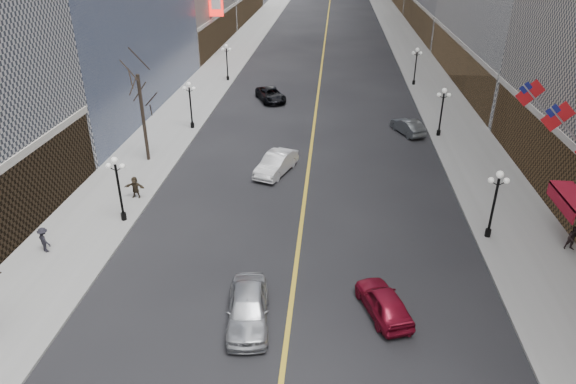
% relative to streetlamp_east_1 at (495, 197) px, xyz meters
% --- Properties ---
extents(sidewalk_east, '(6.00, 230.00, 0.15)m').
position_rel_streetlamp_east_1_xyz_m(sidewalk_east, '(2.20, 40.00, -2.83)').
color(sidewalk_east, gray).
rests_on(sidewalk_east, ground).
extents(sidewalk_west, '(6.00, 230.00, 0.15)m').
position_rel_streetlamp_east_1_xyz_m(sidewalk_west, '(-25.80, 40.00, -2.83)').
color(sidewalk_west, gray).
rests_on(sidewalk_west, ground).
extents(lane_line, '(0.25, 200.00, 0.02)m').
position_rel_streetlamp_east_1_xyz_m(lane_line, '(-11.80, 50.00, -2.89)').
color(lane_line, gold).
rests_on(lane_line, ground).
extents(streetlamp_east_1, '(1.26, 0.44, 4.52)m').
position_rel_streetlamp_east_1_xyz_m(streetlamp_east_1, '(0.00, 0.00, 0.00)').
color(streetlamp_east_1, black).
rests_on(streetlamp_east_1, sidewalk_east).
extents(streetlamp_east_2, '(1.26, 0.44, 4.52)m').
position_rel_streetlamp_east_1_xyz_m(streetlamp_east_2, '(0.00, 18.00, 0.00)').
color(streetlamp_east_2, black).
rests_on(streetlamp_east_2, sidewalk_east).
extents(streetlamp_east_3, '(1.26, 0.44, 4.52)m').
position_rel_streetlamp_east_1_xyz_m(streetlamp_east_3, '(0.00, 36.00, 0.00)').
color(streetlamp_east_3, black).
rests_on(streetlamp_east_3, sidewalk_east).
extents(streetlamp_west_1, '(1.26, 0.44, 4.52)m').
position_rel_streetlamp_east_1_xyz_m(streetlamp_west_1, '(-23.60, 0.00, 0.00)').
color(streetlamp_west_1, black).
rests_on(streetlamp_west_1, sidewalk_west).
extents(streetlamp_west_2, '(1.26, 0.44, 4.52)m').
position_rel_streetlamp_east_1_xyz_m(streetlamp_west_2, '(-23.60, 18.00, 0.00)').
color(streetlamp_west_2, black).
rests_on(streetlamp_west_2, sidewalk_west).
extents(streetlamp_west_3, '(1.26, 0.44, 4.52)m').
position_rel_streetlamp_east_1_xyz_m(streetlamp_west_3, '(-23.60, 36.00, 0.00)').
color(streetlamp_west_3, black).
rests_on(streetlamp_west_3, sidewalk_west).
extents(flag_4, '(2.87, 0.12, 2.87)m').
position_rel_streetlamp_east_1_xyz_m(flag_4, '(3.51, 2.00, 4.39)').
color(flag_4, '#B2B2B7').
rests_on(flag_4, ground).
extents(flag_5, '(2.87, 0.12, 2.87)m').
position_rel_streetlamp_east_1_xyz_m(flag_5, '(3.51, 7.00, 4.39)').
color(flag_5, '#B2B2B7').
rests_on(flag_5, ground).
extents(awning_c, '(1.40, 4.00, 0.93)m').
position_rel_streetlamp_east_1_xyz_m(awning_c, '(4.30, -0.00, 0.18)').
color(awning_c, maroon).
rests_on(awning_c, ground).
extents(tree_west_far, '(3.60, 3.60, 7.92)m').
position_rel_streetlamp_east_1_xyz_m(tree_west_far, '(-25.30, 10.00, 3.34)').
color(tree_west_far, '#2D231C').
rests_on(tree_west_far, sidewalk_west).
extents(car_nb_near, '(2.64, 5.27, 1.72)m').
position_rel_streetlamp_east_1_xyz_m(car_nb_near, '(-13.80, -9.02, -2.04)').
color(car_nb_near, '#B2B5BA').
rests_on(car_nb_near, ground).
extents(car_nb_mid, '(3.30, 5.30, 1.65)m').
position_rel_streetlamp_east_1_xyz_m(car_nb_mid, '(-14.33, 8.57, -2.08)').
color(car_nb_mid, silver).
rests_on(car_nb_mid, ground).
extents(car_nb_far, '(4.37, 5.85, 1.48)m').
position_rel_streetlamp_east_1_xyz_m(car_nb_far, '(-17.07, 27.95, -2.16)').
color(car_nb_far, black).
rests_on(car_nb_far, ground).
extents(car_sb_mid, '(3.07, 4.60, 1.46)m').
position_rel_streetlamp_east_1_xyz_m(car_sb_mid, '(-7.12, -7.79, -2.17)').
color(car_sb_mid, maroon).
rests_on(car_sb_mid, ground).
extents(car_sb_far, '(3.13, 4.57, 1.43)m').
position_rel_streetlamp_east_1_xyz_m(car_sb_far, '(-2.80, 18.59, -2.19)').
color(car_sb_far, '#4B5053').
rests_on(car_sb_far, ground).
extents(ped_east_walk, '(0.77, 0.44, 1.56)m').
position_rel_streetlamp_east_1_xyz_m(ped_east_walk, '(4.60, -1.09, -1.97)').
color(ped_east_walk, black).
rests_on(ped_east_walk, sidewalk_east).
extents(ped_west_walk, '(1.10, 0.93, 1.61)m').
position_rel_streetlamp_east_1_xyz_m(ped_west_walk, '(-26.82, -4.08, -1.95)').
color(ped_west_walk, black).
rests_on(ped_west_walk, sidewalk_west).
extents(ped_west_far, '(1.51, 0.52, 1.61)m').
position_rel_streetlamp_east_1_xyz_m(ped_west_far, '(-23.91, 3.23, -1.95)').
color(ped_west_far, '#31281B').
rests_on(ped_west_far, sidewalk_west).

